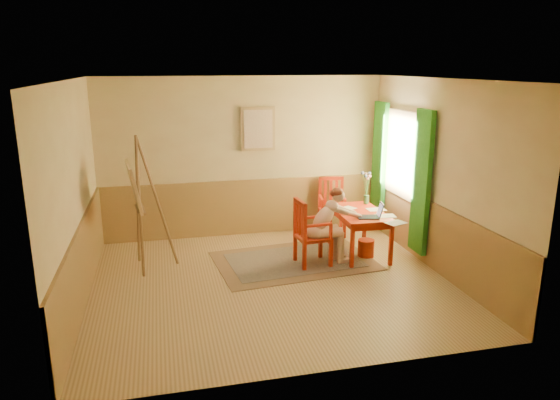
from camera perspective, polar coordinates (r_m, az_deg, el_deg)
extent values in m
cube|color=tan|center=(7.34, -0.92, -9.22)|extent=(5.00, 4.50, 0.02)
cube|color=white|center=(6.71, -1.03, 13.35)|extent=(5.00, 4.50, 0.02)
cube|color=tan|center=(9.07, -4.04, 4.74)|extent=(5.00, 0.02, 2.80)
cube|color=tan|center=(4.79, 4.84, -4.51)|extent=(5.00, 0.02, 2.80)
cube|color=tan|center=(6.83, -22.02, 0.32)|extent=(0.02, 4.50, 2.80)
cube|color=tan|center=(7.81, 17.35, 2.45)|extent=(0.02, 4.50, 2.80)
cube|color=olive|center=(9.24, -3.91, -0.79)|extent=(5.00, 0.04, 1.00)
cube|color=olive|center=(7.09, -21.08, -6.72)|extent=(0.04, 4.50, 1.00)
cube|color=olive|center=(8.02, 16.67, -3.84)|extent=(0.04, 4.50, 1.00)
cube|color=white|center=(8.71, 13.56, 4.95)|extent=(0.02, 1.00, 1.30)
cube|color=tan|center=(8.70, 13.44, 4.95)|extent=(0.03, 1.12, 1.42)
cube|color=#339026|center=(8.06, 15.45, 1.87)|extent=(0.08, 0.45, 2.20)
cube|color=#339026|center=(9.42, 10.96, 3.97)|extent=(0.08, 0.45, 2.20)
cube|color=tan|center=(8.99, -2.46, 7.90)|extent=(0.60, 0.04, 0.76)
cube|color=beige|center=(8.96, -2.43, 7.88)|extent=(0.50, 0.02, 0.66)
cube|color=#8C7251|center=(8.09, 1.58, -6.77)|extent=(2.55, 1.83, 0.01)
cube|color=black|center=(8.08, 1.58, -6.72)|extent=(2.11, 1.39, 0.01)
cube|color=red|center=(8.25, 8.85, -1.41)|extent=(0.75, 1.22, 0.04)
cube|color=red|center=(8.27, 8.83, -1.87)|extent=(0.64, 1.11, 0.10)
cube|color=red|center=(7.77, 8.02, -5.22)|extent=(0.06, 0.06, 0.68)
cube|color=red|center=(7.99, 12.25, -4.83)|extent=(0.06, 0.06, 0.68)
cube|color=red|center=(8.75, 5.56, -2.81)|extent=(0.06, 0.06, 0.68)
cube|color=red|center=(8.96, 9.38, -2.53)|extent=(0.06, 0.06, 0.68)
cube|color=red|center=(7.82, 3.68, -4.14)|extent=(0.51, 0.50, 0.05)
cube|color=red|center=(7.65, 2.73, -6.43)|extent=(0.06, 0.06, 0.42)
cube|color=red|center=(7.80, 5.66, -6.05)|extent=(0.06, 0.06, 0.42)
cube|color=red|center=(8.01, 1.69, -5.43)|extent=(0.06, 0.06, 0.42)
cube|color=red|center=(8.15, 4.52, -5.10)|extent=(0.06, 0.06, 0.42)
cube|color=red|center=(7.47, 2.78, -2.55)|extent=(0.06, 0.06, 0.57)
cube|color=red|center=(7.84, 1.72, -1.71)|extent=(0.06, 0.06, 0.57)
cube|color=red|center=(7.58, 2.26, -0.29)|extent=(0.09, 0.46, 0.06)
cube|color=red|center=(7.57, 2.51, -2.45)|extent=(0.03, 0.05, 0.47)
cube|color=red|center=(7.66, 2.24, -2.23)|extent=(0.03, 0.05, 0.47)
cube|color=red|center=(7.75, 1.97, -2.02)|extent=(0.03, 0.05, 0.47)
cube|color=red|center=(7.57, 4.28, -2.81)|extent=(0.43, 0.08, 0.04)
cube|color=red|center=(7.68, 5.66, -3.47)|extent=(0.04, 0.04, 0.23)
cube|color=red|center=(7.92, 3.17, -1.97)|extent=(0.43, 0.08, 0.04)
cube|color=red|center=(8.03, 4.50, -2.62)|extent=(0.04, 0.04, 0.23)
cube|color=red|center=(9.24, 5.80, -1.22)|extent=(0.53, 0.55, 0.05)
cube|color=red|center=(9.48, 4.40, -2.23)|extent=(0.06, 0.06, 0.41)
cube|color=red|center=(9.09, 4.69, -3.00)|extent=(0.06, 0.06, 0.41)
cube|color=red|center=(9.54, 6.78, -2.19)|extent=(0.06, 0.06, 0.41)
cube|color=red|center=(9.14, 7.18, -2.96)|extent=(0.06, 0.06, 0.41)
cube|color=red|center=(9.34, 4.46, 0.91)|extent=(0.06, 0.06, 0.56)
cube|color=red|center=(9.40, 6.88, 0.93)|extent=(0.06, 0.06, 0.56)
cube|color=red|center=(9.31, 5.71, 2.42)|extent=(0.45, 0.14, 0.06)
cube|color=red|center=(9.36, 5.05, 0.82)|extent=(0.05, 0.04, 0.46)
cube|color=red|center=(9.37, 5.67, 0.83)|extent=(0.05, 0.04, 0.46)
cube|color=red|center=(9.38, 6.29, 0.83)|extent=(0.05, 0.04, 0.46)
cube|color=red|center=(9.15, 4.60, 0.25)|extent=(0.12, 0.42, 0.04)
cube|color=red|center=(8.99, 4.73, -0.76)|extent=(0.05, 0.05, 0.23)
cube|color=red|center=(9.21, 7.07, 0.28)|extent=(0.12, 0.42, 0.04)
cube|color=red|center=(9.05, 7.24, -0.73)|extent=(0.05, 0.05, 0.23)
ellipsoid|color=#DDAD95|center=(7.79, 3.86, -3.60)|extent=(0.30, 0.36, 0.21)
cylinder|color=#DDAD95|center=(7.79, 5.45, -3.70)|extent=(0.43, 0.18, 0.15)
cylinder|color=#DDAD95|center=(7.94, 4.96, -3.34)|extent=(0.43, 0.18, 0.15)
cylinder|color=#DDAD95|center=(7.95, 6.72, -5.25)|extent=(0.12, 0.12, 0.48)
cylinder|color=#DDAD95|center=(8.09, 6.22, -4.86)|extent=(0.12, 0.12, 0.48)
cube|color=#DDAD95|center=(8.05, 7.06, -6.75)|extent=(0.20, 0.10, 0.07)
cube|color=#DDAD95|center=(8.20, 6.56, -6.35)|extent=(0.20, 0.10, 0.07)
ellipsoid|color=#DDAD95|center=(7.77, 4.85, -2.03)|extent=(0.48, 0.31, 0.50)
ellipsoid|color=#DDAD95|center=(7.78, 5.83, -0.66)|extent=(0.21, 0.30, 0.17)
sphere|color=#DDAD95|center=(7.78, 6.53, 0.49)|extent=(0.20, 0.20, 0.19)
ellipsoid|color=#5E2515|center=(7.76, 6.40, 0.87)|extent=(0.19, 0.20, 0.13)
sphere|color=#5E2515|center=(7.73, 5.90, 0.76)|extent=(0.11, 0.11, 0.10)
cylinder|color=#DDAD95|center=(7.71, 6.84, -1.23)|extent=(0.21, 0.09, 0.14)
cylinder|color=#DDAD95|center=(7.83, 8.17, -1.61)|extent=(0.28, 0.15, 0.16)
sphere|color=#DDAD95|center=(7.74, 7.46, -1.41)|extent=(0.09, 0.09, 0.08)
sphere|color=#DDAD95|center=(7.93, 8.86, -1.80)|extent=(0.08, 0.08, 0.07)
cylinder|color=#DDAD95|center=(7.95, 6.00, -0.71)|extent=(0.22, 0.12, 0.14)
cylinder|color=#DDAD95|center=(8.04, 7.42, -1.15)|extent=(0.28, 0.11, 0.16)
sphere|color=#DDAD95|center=(8.00, 6.55, -0.85)|extent=(0.09, 0.09, 0.08)
sphere|color=#DDAD95|center=(8.08, 8.28, -1.45)|extent=(0.08, 0.08, 0.07)
cube|color=#1E2338|center=(7.94, 9.74, -1.88)|extent=(0.36, 0.29, 0.02)
cube|color=#2D3342|center=(7.94, 9.75, -1.85)|extent=(0.31, 0.23, 0.00)
cube|color=#1E2338|center=(7.94, 11.10, -1.08)|extent=(0.11, 0.24, 0.21)
cube|color=#99BFF2|center=(7.94, 11.02, -1.11)|extent=(0.09, 0.19, 0.17)
cube|color=white|center=(7.75, 12.76, -2.49)|extent=(0.35, 0.30, 0.00)
cube|color=white|center=(8.40, 10.64, -1.03)|extent=(0.30, 0.21, 0.00)
cube|color=white|center=(8.38, 7.43, -0.95)|extent=(0.36, 0.32, 0.00)
cube|color=white|center=(8.07, 11.66, -1.73)|extent=(0.32, 0.25, 0.00)
cylinder|color=#3F724C|center=(8.71, 9.55, 0.06)|extent=(0.10, 0.10, 0.14)
cylinder|color=#3F7233|center=(8.69, 9.36, 1.70)|extent=(0.05, 0.12, 0.38)
sphere|color=#728CD8|center=(8.70, 9.16, 3.00)|extent=(0.06, 0.06, 0.06)
cylinder|color=#3F7233|center=(8.61, 9.54, 1.63)|extent=(0.06, 0.08, 0.40)
sphere|color=pink|center=(8.52, 9.52, 2.88)|extent=(0.04, 0.04, 0.04)
cylinder|color=#3F7233|center=(8.68, 9.63, 1.37)|extent=(0.03, 0.04, 0.30)
sphere|color=pink|center=(8.66, 9.70, 2.35)|extent=(0.05, 0.05, 0.05)
cylinder|color=#3F7233|center=(8.60, 9.54, 1.51)|extent=(0.08, 0.11, 0.37)
sphere|color=#728CD8|center=(8.50, 9.51, 2.64)|extent=(0.06, 0.06, 0.05)
cylinder|color=#3F7233|center=(8.70, 9.78, 1.52)|extent=(0.09, 0.07, 0.33)
sphere|color=pink|center=(8.71, 9.99, 2.63)|extent=(0.05, 0.05, 0.05)
cylinder|color=#3F7233|center=(8.68, 9.70, 1.51)|extent=(0.05, 0.04, 0.34)
sphere|color=pink|center=(8.67, 9.84, 2.63)|extent=(0.05, 0.05, 0.04)
cylinder|color=#3F7233|center=(8.70, 9.74, 1.69)|extent=(0.08, 0.09, 0.38)
sphere|color=#728CD8|center=(8.71, 9.92, 2.97)|extent=(0.05, 0.05, 0.05)
cylinder|color=#A6290B|center=(8.34, 9.53, -5.30)|extent=(0.33, 0.33, 0.28)
cylinder|color=brown|center=(7.63, -15.32, -0.71)|extent=(0.05, 0.37, 2.02)
cylinder|color=brown|center=(7.94, -15.54, -0.12)|extent=(0.14, 0.37, 2.02)
cylinder|color=brown|center=(7.81, -13.45, -0.23)|extent=(0.53, 0.10, 2.02)
cylinder|color=brown|center=(7.80, -15.59, -1.01)|extent=(0.10, 0.57, 0.03)
cube|color=brown|center=(7.81, -15.11, -0.96)|extent=(0.14, 0.61, 0.03)
cube|color=tan|center=(7.72, -15.96, 1.51)|extent=(0.26, 0.91, 0.67)
cube|color=beige|center=(7.72, -15.80, 1.52)|extent=(0.21, 0.81, 0.58)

